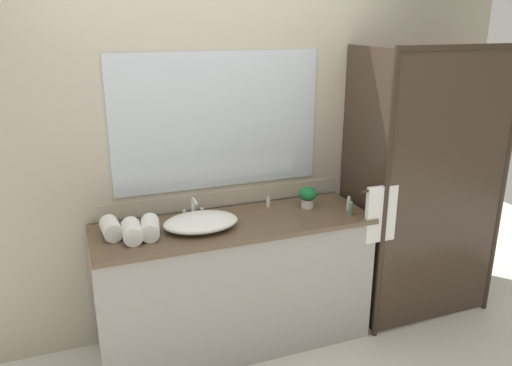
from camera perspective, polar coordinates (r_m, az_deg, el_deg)
The scene contains 13 objects.
ground_plane at distance 3.70m, azimuth -2.28°, elevation -17.48°, with size 8.00×8.00×0.00m, color silver.
wall_back_with_mirror at distance 3.44m, azimuth -4.38°, elevation 3.83°, with size 4.40×0.06×2.60m.
vanity_cabinet at distance 3.46m, azimuth -2.43°, elevation -11.31°, with size 1.80×0.58×0.90m.
shower_enclosure at distance 3.64m, azimuth 17.83°, elevation -0.83°, with size 1.20×0.59×2.00m.
sink_basin at distance 3.17m, azimuth -6.25°, elevation -4.40°, with size 0.47×0.34×0.09m, color white.
faucet at distance 3.34m, azimuth -7.08°, elevation -3.20°, with size 0.17×0.12×0.14m.
potted_plant at distance 3.50m, azimuth 5.85°, elevation -1.44°, with size 0.13×0.13×0.15m.
amenity_bottle_conditioner at distance 3.41m, azimuth 10.64°, elevation -2.86°, with size 0.03×0.03×0.10m.
amenity_bottle_lotion at distance 3.50m, azimuth 10.42°, elevation -2.30°, with size 0.03×0.03×0.10m.
amenity_bottle_shampoo at distance 3.51m, azimuth 1.38°, elevation -2.18°, with size 0.03×0.03×0.07m.
rolled_towel_near_edge at distance 3.15m, azimuth -16.06°, elevation -4.94°, with size 0.11×0.11×0.19m, color white.
rolled_towel_middle at distance 3.07m, azimuth -13.85°, elevation -5.33°, with size 0.11×0.11×0.20m, color white.
rolled_towel_far_edge at distance 3.10m, azimuth -11.88°, elevation -4.96°, with size 0.11×0.11×0.21m, color white.
Camera 1 is at (-0.93, -2.86, 2.15)m, focal length 35.41 mm.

